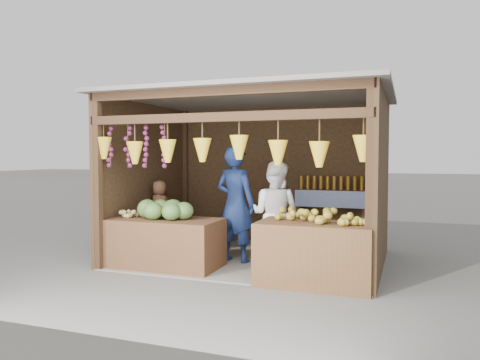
% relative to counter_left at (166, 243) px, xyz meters
% --- Properties ---
extents(ground, '(80.00, 80.00, 0.00)m').
position_rel_counter_left_xyz_m(ground, '(1.07, 0.98, -0.37)').
color(ground, '#514F49').
rests_on(ground, ground).
extents(stall_structure, '(4.30, 3.30, 2.66)m').
position_rel_counter_left_xyz_m(stall_structure, '(1.03, 0.94, 1.30)').
color(stall_structure, slate).
rests_on(stall_structure, ground).
extents(back_shelf, '(1.25, 0.32, 1.32)m').
position_rel_counter_left_xyz_m(back_shelf, '(2.12, 2.27, 0.50)').
color(back_shelf, '#382314').
rests_on(back_shelf, ground).
extents(counter_left, '(1.65, 0.85, 0.74)m').
position_rel_counter_left_xyz_m(counter_left, '(0.00, 0.00, 0.00)').
color(counter_left, '#492C18').
rests_on(counter_left, ground).
extents(counter_right, '(1.49, 0.85, 0.82)m').
position_rel_counter_left_xyz_m(counter_right, '(2.30, -0.15, 0.04)').
color(counter_right, '#492F18').
rests_on(counter_right, ground).
extents(stool, '(0.33, 0.33, 0.31)m').
position_rel_counter_left_xyz_m(stool, '(-0.67, 0.99, -0.22)').
color(stool, black).
rests_on(stool, ground).
extents(man_standing, '(0.75, 0.57, 1.85)m').
position_rel_counter_left_xyz_m(man_standing, '(0.87, 0.68, 0.56)').
color(man_standing, '#132047').
rests_on(man_standing, ground).
extents(woman_standing, '(0.87, 0.73, 1.61)m').
position_rel_counter_left_xyz_m(woman_standing, '(1.54, 0.61, 0.43)').
color(woman_standing, white).
rests_on(woman_standing, ground).
extents(vendor_seated, '(0.55, 0.48, 0.96)m').
position_rel_counter_left_xyz_m(vendor_seated, '(-0.67, 0.99, 0.41)').
color(vendor_seated, brown).
rests_on(vendor_seated, stool).
extents(melon_pile, '(1.00, 0.50, 0.32)m').
position_rel_counter_left_xyz_m(melon_pile, '(-0.02, 0.01, 0.53)').
color(melon_pile, '#184412').
rests_on(melon_pile, counter_left).
extents(tanfruit_pile, '(0.34, 0.40, 0.13)m').
position_rel_counter_left_xyz_m(tanfruit_pile, '(-0.59, -0.03, 0.43)').
color(tanfruit_pile, '#9D8748').
rests_on(tanfruit_pile, counter_left).
extents(mango_pile, '(1.40, 0.64, 0.22)m').
position_rel_counter_left_xyz_m(mango_pile, '(2.38, -0.12, 0.56)').
color(mango_pile, '#B25F17').
rests_on(mango_pile, counter_right).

